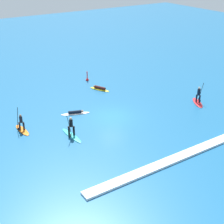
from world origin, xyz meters
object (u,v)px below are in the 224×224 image
Objects in this scene: surfer_on_orange_board at (22,127)px; marker_buoy at (87,79)px; surfer_on_yellow_board at (100,88)px; surfer_on_red_board at (198,99)px; surfer_on_teal_board at (71,131)px; surfer_on_white_board at (75,113)px.

surfer_on_orange_board reaches higher than marker_buoy.
surfer_on_yellow_board is 0.99× the size of surfer_on_red_board.
surfer_on_orange_board is at bearing -138.66° from surfer_on_teal_board.
marker_buoy is (11.49, 8.26, -0.18)m from surfer_on_orange_board.
surfer_on_orange_board is (-11.21, -4.71, 0.23)m from surfer_on_yellow_board.
surfer_on_red_board is at bearing -62.12° from marker_buoy.
surfer_on_orange_board is (-18.21, 4.43, -0.09)m from surfer_on_red_board.
surfer_on_orange_board is 0.87× the size of surfer_on_white_board.
surfer_on_orange_board reaches higher than surfer_on_teal_board.
surfer_on_red_board is 14.85m from surfer_on_teal_board.
marker_buoy is at bearing 57.26° from surfer_on_red_board.
surfer_on_white_board is (2.36, 3.82, -0.37)m from surfer_on_teal_board.
surfer_on_red_board reaches higher than surfer_on_white_board.
surfer_on_teal_board reaches higher than surfer_on_white_board.
marker_buoy reaches higher than surfer_on_white_board.
surfer_on_red_board is 1.05× the size of surfer_on_orange_board.
surfer_on_teal_board is (-7.81, -8.10, 0.35)m from surfer_on_yellow_board.
surfer_on_orange_board is at bearing 87.65° from surfer_on_yellow_board.
surfer_on_teal_board is at bearing -101.04° from surfer_on_white_board.
surfer_on_red_board reaches higher than marker_buoy.
surfer_on_white_board is (-5.46, -4.28, -0.03)m from surfer_on_yellow_board.
surfer_on_yellow_board is 1.04× the size of surfer_on_orange_board.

